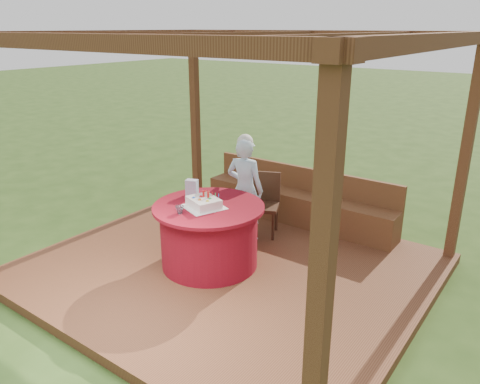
% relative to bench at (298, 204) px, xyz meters
% --- Properties ---
extents(ground, '(60.00, 60.00, 0.00)m').
position_rel_bench_xyz_m(ground, '(0.00, -1.72, -0.38)').
color(ground, '#294517').
rests_on(ground, ground).
extents(deck, '(4.50, 4.00, 0.12)m').
position_rel_bench_xyz_m(deck, '(0.00, -1.72, -0.32)').
color(deck, brown).
rests_on(deck, ground).
extents(pergola, '(4.50, 4.00, 2.72)m').
position_rel_bench_xyz_m(pergola, '(0.00, -1.72, 2.02)').
color(pergola, brown).
rests_on(pergola, deck).
extents(bench, '(3.00, 0.42, 0.80)m').
position_rel_bench_xyz_m(bench, '(0.00, 0.00, 0.00)').
color(bench, brown).
rests_on(bench, deck).
extents(table, '(1.33, 1.33, 0.77)m').
position_rel_bench_xyz_m(table, '(-0.20, -1.83, 0.13)').
color(table, maroon).
rests_on(table, deck).
extents(chair, '(0.55, 0.55, 0.86)m').
position_rel_bench_xyz_m(chair, '(-0.19, -0.64, 0.21)').
color(chair, '#3C2113').
rests_on(chair, deck).
extents(elderly_woman, '(0.57, 0.42, 1.46)m').
position_rel_bench_xyz_m(elderly_woman, '(-0.29, -0.96, 0.47)').
color(elderly_woman, '#A1D1EF').
rests_on(elderly_woman, deck).
extents(birthday_cake, '(0.55, 0.55, 0.19)m').
position_rel_bench_xyz_m(birthday_cake, '(-0.20, -1.90, 0.57)').
color(birthday_cake, white).
rests_on(birthday_cake, table).
extents(gift_bag, '(0.17, 0.14, 0.21)m').
position_rel_bench_xyz_m(gift_bag, '(-0.58, -1.69, 0.61)').
color(gift_bag, '#EB98D3').
rests_on(gift_bag, table).
extents(drinking_glass, '(0.11, 0.11, 0.09)m').
position_rel_bench_xyz_m(drinking_glass, '(-0.30, -2.21, 0.55)').
color(drinking_glass, white).
rests_on(drinking_glass, table).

